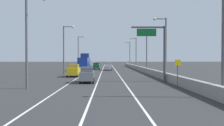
# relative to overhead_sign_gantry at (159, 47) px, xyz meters

# --- Properties ---
(ground_plane) EXTENTS (320.00, 320.00, 0.00)m
(ground_plane) POSITION_rel_overhead_sign_gantry_xyz_m (-6.25, 38.38, -4.73)
(ground_plane) COLOR #2D2D30
(lane_stripe_left) EXTENTS (0.16, 130.00, 0.00)m
(lane_stripe_left) POSITION_rel_overhead_sign_gantry_xyz_m (-11.75, 29.38, -4.73)
(lane_stripe_left) COLOR silver
(lane_stripe_left) RESTS_ON ground_plane
(lane_stripe_center) EXTENTS (0.16, 130.00, 0.00)m
(lane_stripe_center) POSITION_rel_overhead_sign_gantry_xyz_m (-8.25, 29.38, -4.73)
(lane_stripe_center) COLOR silver
(lane_stripe_center) RESTS_ON ground_plane
(lane_stripe_right) EXTENTS (0.16, 130.00, 0.00)m
(lane_stripe_right) POSITION_rel_overhead_sign_gantry_xyz_m (-4.75, 29.38, -4.73)
(lane_stripe_right) COLOR silver
(lane_stripe_right) RESTS_ON ground_plane
(jersey_barrier_right) EXTENTS (0.60, 120.00, 1.10)m
(jersey_barrier_right) POSITION_rel_overhead_sign_gantry_xyz_m (1.34, 14.38, -4.18)
(jersey_barrier_right) COLOR gray
(jersey_barrier_right) RESTS_ON ground_plane
(overhead_sign_gantry) EXTENTS (4.68, 0.36, 7.50)m
(overhead_sign_gantry) POSITION_rel_overhead_sign_gantry_xyz_m (0.00, 0.00, 0.00)
(overhead_sign_gantry) COLOR #47474C
(overhead_sign_gantry) RESTS_ON ground_plane
(speed_advisory_sign) EXTENTS (0.60, 0.11, 3.00)m
(speed_advisory_sign) POSITION_rel_overhead_sign_gantry_xyz_m (0.44, -7.04, -2.96)
(speed_advisory_sign) COLOR #4C4C51
(speed_advisory_sign) RESTS_ON ground_plane
(lamp_post_right_near) EXTENTS (2.14, 0.44, 9.53)m
(lamp_post_right_near) POSITION_rel_overhead_sign_gantry_xyz_m (1.99, -13.19, 0.78)
(lamp_post_right_near) COLOR #4C4C51
(lamp_post_right_near) RESTS_ON ground_plane
(lamp_post_right_second) EXTENTS (2.14, 0.44, 9.53)m
(lamp_post_right_second) POSITION_rel_overhead_sign_gantry_xyz_m (1.95, 5.44, 0.78)
(lamp_post_right_second) COLOR #4C4C51
(lamp_post_right_second) RESTS_ON ground_plane
(lamp_post_right_third) EXTENTS (2.14, 0.44, 9.53)m
(lamp_post_right_third) POSITION_rel_overhead_sign_gantry_xyz_m (1.99, 24.07, 0.78)
(lamp_post_right_third) COLOR #4C4C51
(lamp_post_right_third) RESTS_ON ground_plane
(lamp_post_right_fourth) EXTENTS (2.14, 0.44, 9.53)m
(lamp_post_right_fourth) POSITION_rel_overhead_sign_gantry_xyz_m (1.75, 42.70, 0.78)
(lamp_post_right_fourth) COLOR #4C4C51
(lamp_post_right_fourth) RESTS_ON ground_plane
(lamp_post_right_fifth) EXTENTS (2.14, 0.44, 9.53)m
(lamp_post_right_fifth) POSITION_rel_overhead_sign_gantry_xyz_m (1.55, 61.33, 0.78)
(lamp_post_right_fifth) COLOR #4C4C51
(lamp_post_right_fifth) RESTS_ON ground_plane
(lamp_post_left_near) EXTENTS (2.14, 0.44, 9.53)m
(lamp_post_left_near) POSITION_rel_overhead_sign_gantry_xyz_m (-15.03, -7.19, 0.78)
(lamp_post_left_near) COLOR #4C4C51
(lamp_post_left_near) RESTS_ON ground_plane
(lamp_post_left_mid) EXTENTS (2.14, 0.44, 9.53)m
(lamp_post_left_mid) POSITION_rel_overhead_sign_gantry_xyz_m (-15.21, 15.16, 0.78)
(lamp_post_left_mid) COLOR #4C4C51
(lamp_post_left_mid) RESTS_ON ground_plane
(lamp_post_left_far) EXTENTS (2.14, 0.44, 9.53)m
(lamp_post_left_far) POSITION_rel_overhead_sign_gantry_xyz_m (-15.01, 37.52, 0.78)
(lamp_post_left_far) COLOR #4C4C51
(lamp_post_left_far) RESTS_ON ground_plane
(car_gray_0) EXTENTS (1.94, 4.29, 2.03)m
(car_gray_0) POSITION_rel_overhead_sign_gantry_xyz_m (-9.58, -0.96, -3.72)
(car_gray_0) COLOR slate
(car_gray_0) RESTS_ON ground_plane
(car_green_1) EXTENTS (1.87, 4.41, 1.94)m
(car_green_1) POSITION_rel_overhead_sign_gantry_xyz_m (-10.03, 36.85, -3.76)
(car_green_1) COLOR #196033
(car_green_1) RESTS_ON ground_plane
(car_silver_2) EXTENTS (2.02, 4.27, 1.92)m
(car_silver_2) POSITION_rel_overhead_sign_gantry_xyz_m (-6.63, 31.77, -3.77)
(car_silver_2) COLOR #B7B7BC
(car_silver_2) RESTS_ON ground_plane
(car_white_3) EXTENTS (1.97, 4.37, 2.13)m
(car_white_3) POSITION_rel_overhead_sign_gantry_xyz_m (-12.51, 59.77, -3.67)
(car_white_3) COLOR white
(car_white_3) RESTS_ON ground_plane
(car_yellow_4) EXTENTS (1.96, 4.40, 2.14)m
(car_yellow_4) POSITION_rel_overhead_sign_gantry_xyz_m (-12.67, 9.20, -3.67)
(car_yellow_4) COLOR gold
(car_yellow_4) RESTS_ON ground_plane
(box_truck) EXTENTS (2.53, 8.49, 4.43)m
(box_truck) POSITION_rel_overhead_sign_gantry_xyz_m (-12.79, 29.20, -2.70)
(box_truck) COLOR navy
(box_truck) RESTS_ON ground_plane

